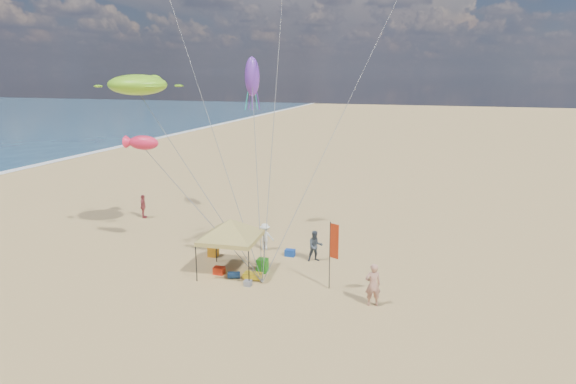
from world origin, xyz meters
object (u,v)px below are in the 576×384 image
(feather_flag, at_px, (333,245))
(beach_cart, at_px, (253,275))
(chair_yellow, at_px, (213,250))
(person_far_a, at_px, (143,206))
(cooler_blue, at_px, (290,253))
(chair_green, at_px, (262,265))
(canopy_tent, at_px, (231,221))
(cooler_red, at_px, (219,271))
(person_near_b, at_px, (315,246))
(person_near_a, at_px, (373,285))
(person_near_c, at_px, (265,237))

(feather_flag, bearing_deg, beach_cart, -179.93)
(chair_yellow, relative_size, person_far_a, 0.42)
(cooler_blue, relative_size, beach_cart, 0.60)
(chair_green, bearing_deg, canopy_tent, -156.29)
(cooler_blue, bearing_deg, cooler_red, -126.75)
(person_far_a, bearing_deg, chair_yellow, -148.54)
(chair_green, bearing_deg, person_near_b, 46.39)
(chair_green, height_order, person_near_a, person_near_a)
(chair_yellow, xyz_separation_m, person_near_b, (5.55, 0.98, 0.50))
(feather_flag, relative_size, cooler_blue, 6.07)
(person_near_a, height_order, person_near_c, person_near_a)
(chair_yellow, distance_m, person_near_b, 5.66)
(person_near_a, bearing_deg, person_near_b, -72.99)
(cooler_red, bearing_deg, canopy_tent, 28.62)
(person_near_a, bearing_deg, feather_flag, -51.26)
(cooler_red, distance_m, person_near_b, 5.29)
(cooler_blue, distance_m, person_far_a, 12.67)
(person_near_b, distance_m, person_near_c, 3.32)
(chair_green, bearing_deg, person_near_a, -19.53)
(feather_flag, xyz_separation_m, person_near_b, (-1.68, 3.29, -1.33))
(person_near_b, bearing_deg, person_near_a, -78.50)
(cooler_blue, distance_m, person_near_b, 1.69)
(canopy_tent, bearing_deg, cooler_red, -151.38)
(chair_green, distance_m, chair_yellow, 3.62)
(cooler_red, height_order, person_near_b, person_near_b)
(chair_yellow, distance_m, person_near_c, 3.04)
(feather_flag, distance_m, person_near_c, 6.58)
(canopy_tent, height_order, person_far_a, canopy_tent)
(feather_flag, distance_m, beach_cart, 4.44)
(person_near_a, distance_m, person_near_c, 8.69)
(person_near_b, bearing_deg, feather_flag, -91.83)
(cooler_red, bearing_deg, chair_green, 25.15)
(cooler_red, bearing_deg, beach_cart, -2.60)
(person_far_a, bearing_deg, feather_flag, -141.29)
(chair_yellow, distance_m, person_far_a, 9.61)
(person_far_a, bearing_deg, beach_cart, -148.91)
(canopy_tent, distance_m, chair_green, 2.86)
(person_near_c, bearing_deg, cooler_blue, 147.67)
(beach_cart, height_order, person_far_a, person_far_a)
(chair_green, height_order, person_far_a, person_far_a)
(canopy_tent, distance_m, person_near_c, 4.30)
(cooler_blue, height_order, person_near_a, person_near_a)
(chair_green, xyz_separation_m, person_near_c, (-1.03, 3.18, 0.43))
(feather_flag, relative_size, person_near_a, 1.70)
(canopy_tent, height_order, person_near_a, canopy_tent)
(chair_yellow, bearing_deg, cooler_red, -57.97)
(person_near_c, height_order, person_far_a, person_far_a)
(chair_green, bearing_deg, person_far_a, 149.40)
(person_near_c, bearing_deg, person_far_a, -32.24)
(canopy_tent, xyz_separation_m, beach_cart, (1.30, -0.39, -2.56))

